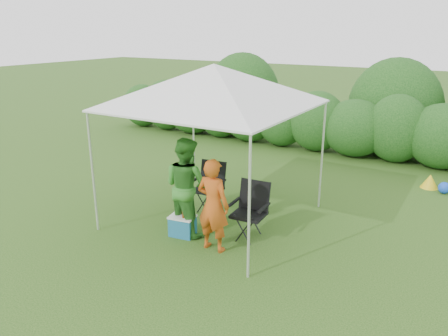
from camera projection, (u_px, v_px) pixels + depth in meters
The scene contains 10 objects.
ground at pixel (200, 227), 7.81m from camera, with size 70.00×70.00×0.00m, color #375D1D.
hedge at pixel (320, 123), 12.40m from camera, with size 14.63×1.53×1.80m.
canopy at pixel (214, 86), 7.46m from camera, with size 3.10×3.10×2.83m.
chair_right at pixel (251, 206), 7.34m from camera, with size 0.62×0.57×0.96m.
chair_left at pixel (210, 183), 8.49m from camera, with size 0.62×0.57×0.94m.
man at pixel (213, 205), 6.82m from camera, with size 0.55×0.36×1.52m, color #BF4E15.
woman at pixel (186, 186), 7.40m from camera, with size 0.82×0.64×1.69m, color #36832B.
cooler at pixel (183, 226), 7.45m from camera, with size 0.47×0.37×0.36m.
bottle at pixel (184, 212), 7.30m from camera, with size 0.06×0.06×0.21m, color #592D0C.
lawn_toy at pixel (434, 183), 9.61m from camera, with size 0.63×0.52×0.31m.
Camera 1 is at (4.02, -5.87, 3.41)m, focal length 35.00 mm.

